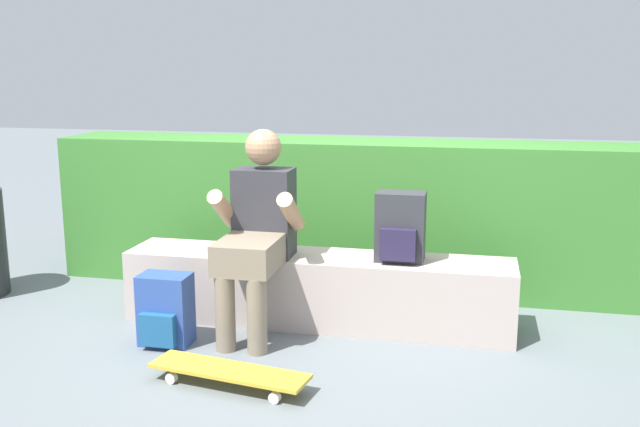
# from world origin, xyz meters

# --- Properties ---
(ground_plane) EXTENTS (24.00, 24.00, 0.00)m
(ground_plane) POSITION_xyz_m (0.00, 0.00, 0.00)
(ground_plane) COLOR slate
(bench_main) EXTENTS (2.32, 0.41, 0.42)m
(bench_main) POSITION_xyz_m (0.00, 0.29, 0.21)
(bench_main) COLOR #B8A69C
(bench_main) RESTS_ON ground
(person_skater) EXTENTS (0.49, 0.62, 1.17)m
(person_skater) POSITION_xyz_m (-0.30, 0.08, 0.63)
(person_skater) COLOR #333338
(person_skater) RESTS_ON ground
(skateboard_near_person) EXTENTS (0.82, 0.33, 0.09)m
(skateboard_near_person) POSITION_xyz_m (-0.23, -0.66, 0.07)
(skateboard_near_person) COLOR gold
(skateboard_near_person) RESTS_ON ground
(backpack_on_bench) EXTENTS (0.28, 0.23, 0.40)m
(backpack_on_bench) POSITION_xyz_m (0.49, 0.28, 0.62)
(backpack_on_bench) COLOR #333338
(backpack_on_bench) RESTS_ON bench_main
(backpack_on_ground) EXTENTS (0.28, 0.23, 0.40)m
(backpack_on_ground) POSITION_xyz_m (-0.75, -0.22, 0.19)
(backpack_on_ground) COLOR #2D4C99
(backpack_on_ground) RESTS_ON ground
(hedge_row) EXTENTS (4.74, 0.58, 1.02)m
(hedge_row) POSITION_xyz_m (0.35, 1.13, 0.51)
(hedge_row) COLOR #39792E
(hedge_row) RESTS_ON ground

